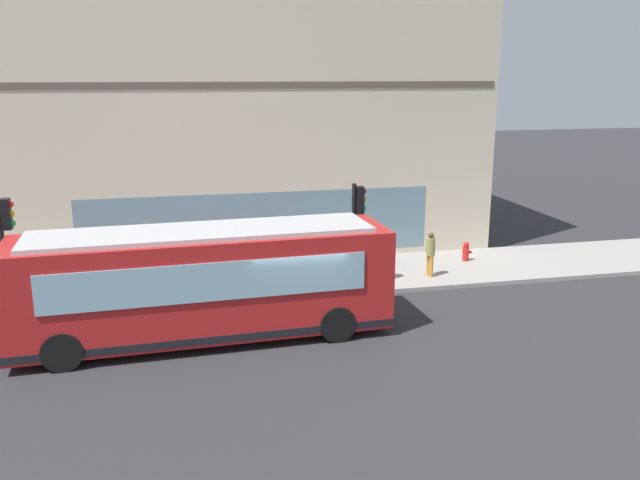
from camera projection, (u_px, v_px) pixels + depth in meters
ground at (294, 333)px, 18.62m from camera, size 120.00×120.00×0.00m
sidewalk_curb at (269, 280)px, 23.06m from camera, size 4.24×40.00×0.15m
building_corner at (242, 98)px, 28.17m from camera, size 9.72×18.71×12.11m
city_bus_nearside at (204, 284)px, 17.88m from camera, size 2.96×10.14×3.07m
traffic_light_near_corner at (357, 215)px, 21.59m from camera, size 0.32×0.49×3.49m
traffic_light_down_block at (6, 232)px, 19.09m from camera, size 0.32×0.49×3.56m
fire_hydrant at (466, 251)px, 25.12m from camera, size 0.35×0.35×0.74m
pedestrian_by_light_pole at (51, 258)px, 21.97m from camera, size 0.32×0.32×1.71m
pedestrian_near_building_entrance at (430, 251)px, 23.06m from camera, size 0.32×0.32×1.60m
newspaper_vending_box at (285, 277)px, 21.71m from camera, size 0.44×0.42×0.90m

